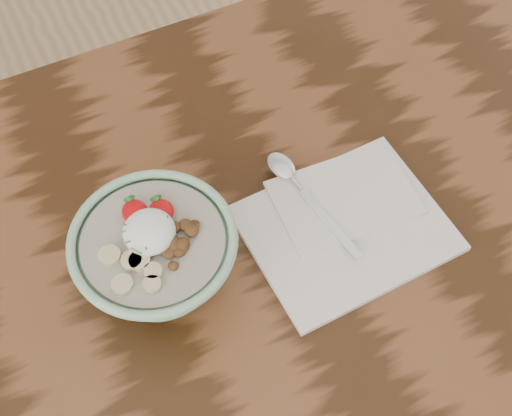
{
  "coord_description": "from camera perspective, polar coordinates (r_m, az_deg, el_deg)",
  "views": [
    {
      "loc": [
        -22.19,
        -36.16,
        153.74
      ],
      "look_at": [
        -3.86,
        2.21,
        86.26
      ],
      "focal_mm": 50.0,
      "sensor_mm": 36.0,
      "label": 1
    }
  ],
  "objects": [
    {
      "name": "napkin",
      "position": [
        0.92,
        7.17,
        -1.11
      ],
      "size": [
        25.35,
        20.86,
        1.51
      ],
      "rotation": [
        0.0,
        0.0,
        0.04
      ],
      "color": "white",
      "rests_on": "table"
    },
    {
      "name": "table",
      "position": [
        0.98,
        2.62,
        -6.6
      ],
      "size": [
        160.0,
        90.0,
        75.0
      ],
      "color": "#341D0D",
      "rests_on": "ground"
    },
    {
      "name": "spoon",
      "position": [
        0.93,
        2.98,
        2.29
      ],
      "size": [
        5.06,
        19.08,
        0.99
      ],
      "rotation": [
        0.0,
        0.0,
        0.15
      ],
      "color": "silver",
      "rests_on": "napkin"
    },
    {
      "name": "breakfast_bowl",
      "position": [
        0.83,
        -7.97,
        -3.92
      ],
      "size": [
        19.03,
        19.03,
        13.01
      ],
      "rotation": [
        0.0,
        0.0,
        -0.4
      ],
      "color": "#8DBE98",
      "rests_on": "table"
    }
  ]
}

